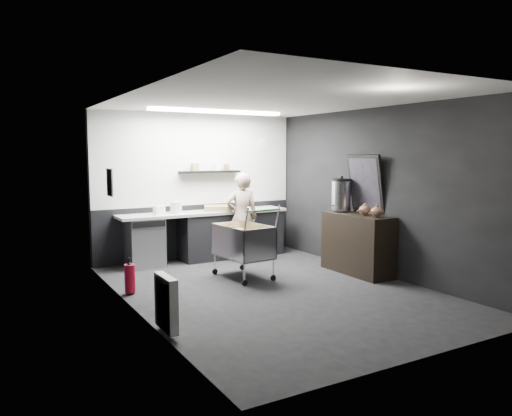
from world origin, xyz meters
TOP-DOWN VIEW (x-y plane):
  - floor at (0.00, 0.00)m, footprint 5.50×5.50m
  - ceiling at (0.00, 0.00)m, footprint 5.50×5.50m
  - wall_back at (0.00, 2.75)m, footprint 5.50×0.00m
  - wall_front at (0.00, -2.75)m, footprint 5.50×0.00m
  - wall_left at (-2.00, 0.00)m, footprint 0.00×5.50m
  - wall_right at (2.00, 0.00)m, footprint 0.00×5.50m
  - kitchen_wall_panel at (0.00, 2.73)m, footprint 3.95×0.02m
  - dado_panel at (0.00, 2.73)m, footprint 3.95×0.02m
  - floating_shelf at (0.20, 2.62)m, footprint 1.20×0.22m
  - wall_clock at (1.40, 2.72)m, footprint 0.20×0.03m
  - poster at (-1.98, 1.30)m, footprint 0.02×0.30m
  - poster_red_band at (-1.98, 1.30)m, footprint 0.02×0.22m
  - radiator at (-1.94, -0.90)m, footprint 0.10×0.50m
  - ceiling_strip at (0.00, 1.85)m, footprint 2.40×0.20m
  - prep_counter at (0.14, 2.42)m, footprint 3.20×0.61m
  - person at (0.53, 1.97)m, footprint 0.68×0.56m
  - shopping_cart at (-0.03, 0.89)m, footprint 0.70×1.08m
  - sideboard at (1.75, 0.24)m, footprint 0.56×1.30m
  - fire_extinguisher at (-1.85, 0.85)m, footprint 0.15×0.15m
  - cardboard_box at (0.25, 2.37)m, footprint 0.61×0.54m
  - pink_tub at (-0.56, 2.42)m, footprint 0.20×0.20m
  - white_container at (-0.89, 2.37)m, footprint 0.19×0.15m

SIDE VIEW (x-z plane):
  - floor at x=0.00m, z-range 0.00..0.00m
  - fire_extinguisher at x=-1.85m, z-range -0.01..0.48m
  - radiator at x=-1.94m, z-range 0.05..0.65m
  - prep_counter at x=0.14m, z-range 0.01..0.91m
  - dado_panel at x=0.00m, z-range 0.00..1.00m
  - shopping_cart at x=-0.03m, z-range -0.03..1.11m
  - sideboard at x=1.75m, z-range -0.36..1.59m
  - person at x=0.53m, z-range 0.00..1.62m
  - cardboard_box at x=0.25m, z-range 0.90..1.00m
  - white_container at x=-0.89m, z-range 0.90..1.06m
  - pink_tub at x=-0.56m, z-range 0.90..1.10m
  - wall_back at x=0.00m, z-range -1.40..4.10m
  - wall_front at x=0.00m, z-range -1.40..4.10m
  - wall_left at x=-2.00m, z-range -1.40..4.10m
  - wall_right at x=2.00m, z-range -1.40..4.10m
  - poster at x=-1.98m, z-range 1.35..1.75m
  - floating_shelf at x=0.20m, z-range 1.60..1.64m
  - poster_red_band at x=-1.98m, z-range 1.57..1.67m
  - kitchen_wall_panel at x=0.00m, z-range 1.00..2.70m
  - wall_clock at x=1.40m, z-range 2.05..2.25m
  - ceiling_strip at x=0.00m, z-range 2.65..2.69m
  - ceiling at x=0.00m, z-range 2.70..2.70m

